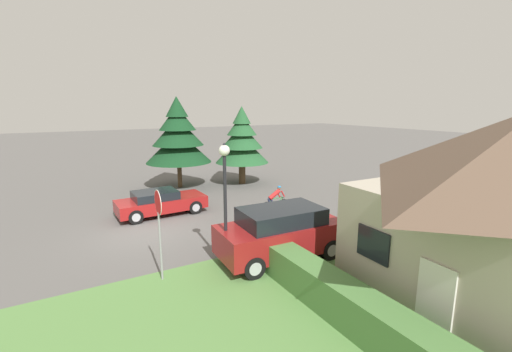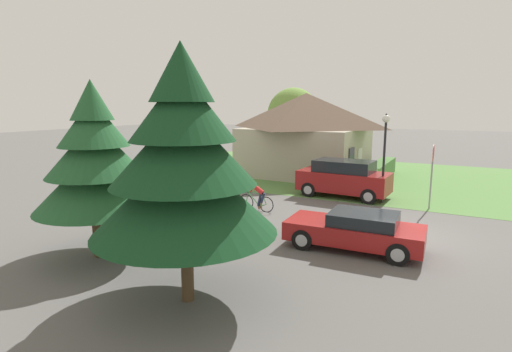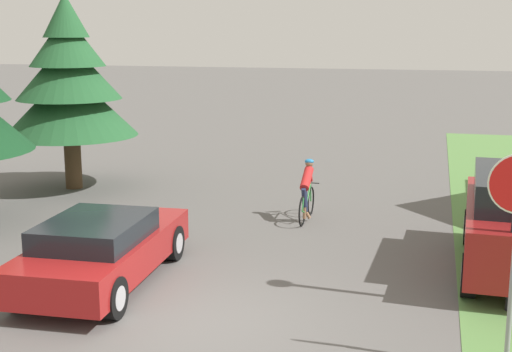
{
  "view_description": "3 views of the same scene",
  "coord_description": "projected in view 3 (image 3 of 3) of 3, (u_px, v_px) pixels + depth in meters",
  "views": [
    {
      "loc": [
        14.9,
        -2.96,
        5.52
      ],
      "look_at": [
        -0.4,
        5.85,
        1.88
      ],
      "focal_mm": 24.0,
      "sensor_mm": 36.0,
      "label": 1
    },
    {
      "loc": [
        -14.96,
        -1.78,
        4.73
      ],
      "look_at": [
        -0.75,
        5.72,
        1.87
      ],
      "focal_mm": 28.0,
      "sensor_mm": 36.0,
      "label": 2
    },
    {
      "loc": [
        3.46,
        -9.99,
        4.56
      ],
      "look_at": [
        -0.19,
        4.53,
        1.43
      ],
      "focal_mm": 50.0,
      "sensor_mm": 36.0,
      "label": 3
    }
  ],
  "objects": [
    {
      "name": "cyclist",
      "position": [
        307.0,
        191.0,
        17.04
      ],
      "size": [
        0.44,
        1.75,
        1.47
      ],
      "rotation": [
        0.0,
        0.0,
        1.55
      ],
      "color": "black",
      "rests_on": "ground"
    },
    {
      "name": "sedan_left_lane",
      "position": [
        102.0,
        250.0,
        12.8
      ],
      "size": [
        2.02,
        4.48,
        1.27
      ],
      "rotation": [
        0.0,
        0.0,
        1.61
      ],
      "color": "maroon",
      "rests_on": "ground"
    },
    {
      "name": "conifer_tall_far",
      "position": [
        69.0,
        82.0,
        20.0
      ],
      "size": [
        3.77,
        3.77,
        5.49
      ],
      "color": "#4C3823",
      "rests_on": "ground"
    },
    {
      "name": "ground_plane",
      "position": [
        198.0,
        322.0,
        11.25
      ],
      "size": [
        140.0,
        140.0,
        0.0
      ],
      "primitive_type": "plane",
      "color": "#5B5956"
    }
  ]
}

